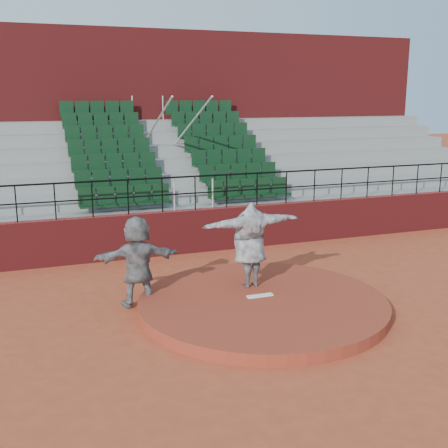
{
  "coord_description": "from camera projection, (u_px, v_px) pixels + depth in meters",
  "views": [
    {
      "loc": [
        -4.82,
        -10.71,
        4.66
      ],
      "look_at": [
        0.0,
        2.5,
        1.4
      ],
      "focal_mm": 45.0,
      "sensor_mm": 36.0,
      "label": 1
    }
  ],
  "objects": [
    {
      "name": "press_box_facade",
      "position": [
        140.0,
        122.0,
        23.19
      ],
      "size": [
        24.0,
        3.0,
        7.1
      ],
      "primitive_type": "cube",
      "color": "maroon",
      "rests_on": "ground"
    },
    {
      "name": "pitcher",
      "position": [
        250.0,
        245.0,
        13.02
      ],
      "size": [
        2.51,
        0.88,
        2.01
      ],
      "primitive_type": "imported",
      "rotation": [
        0.0,
        0.0,
        3.23
      ],
      "color": "black",
      "rests_on": "pitchers_mound"
    },
    {
      "name": "fielder",
      "position": [
        138.0,
        261.0,
        12.48
      ],
      "size": [
        1.95,
        0.73,
        2.07
      ],
      "primitive_type": "imported",
      "rotation": [
        0.0,
        0.0,
        3.08
      ],
      "color": "black",
      "rests_on": "ground"
    },
    {
      "name": "pitchers_mound",
      "position": [
        263.0,
        304.0,
        12.43
      ],
      "size": [
        5.5,
        5.5,
        0.25
      ],
      "primitive_type": "cylinder",
      "color": "maroon",
      "rests_on": "ground"
    },
    {
      "name": "pitching_rubber",
      "position": [
        260.0,
        296.0,
        12.54
      ],
      "size": [
        0.6,
        0.15,
        0.03
      ],
      "primitive_type": "cube",
      "color": "white",
      "rests_on": "pitchers_mound"
    },
    {
      "name": "wall_railing",
      "position": [
        195.0,
        185.0,
        16.58
      ],
      "size": [
        24.04,
        0.05,
        1.03
      ],
      "color": "black",
      "rests_on": "boundary_wall"
    },
    {
      "name": "boundary_wall",
      "position": [
        196.0,
        231.0,
        16.89
      ],
      "size": [
        24.0,
        0.3,
        1.3
      ],
      "primitive_type": "cube",
      "color": "maroon",
      "rests_on": "ground"
    },
    {
      "name": "seating_deck",
      "position": [
        165.0,
        187.0,
        20.05
      ],
      "size": [
        24.0,
        5.97,
        4.63
      ],
      "color": "gray",
      "rests_on": "ground"
    },
    {
      "name": "ground",
      "position": [
        263.0,
        309.0,
        12.46
      ],
      "size": [
        90.0,
        90.0,
        0.0
      ],
      "primitive_type": "plane",
      "color": "#A34025",
      "rests_on": "ground"
    }
  ]
}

